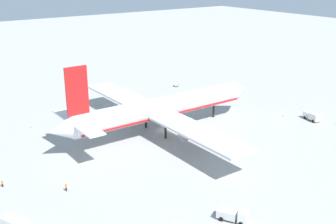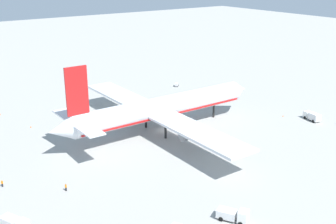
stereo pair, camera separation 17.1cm
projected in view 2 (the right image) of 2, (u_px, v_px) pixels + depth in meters
name	position (u px, v px, depth m)	size (l,w,h in m)	color
ground_plane	(163.00, 130.00, 126.34)	(600.00, 600.00, 0.00)	#9E9E99
airliner	(160.00, 108.00, 123.20)	(69.22, 73.40, 23.47)	silver
service_truck_2	(14.00, 223.00, 78.80)	(4.59, 6.37, 2.35)	white
service_truck_3	(312.00, 116.00, 134.18)	(3.51, 6.28, 2.59)	white
service_truck_4	(233.00, 215.00, 81.15)	(5.08, 6.48, 2.70)	white
baggage_cart_0	(176.00, 85.00, 172.40)	(2.73, 2.76, 1.40)	#595B60
ground_worker_1	(2.00, 183.00, 93.89)	(0.41, 0.41, 1.66)	black
ground_worker_3	(66.00, 187.00, 92.15)	(0.51, 0.51, 1.73)	black
traffic_cone_0	(31.00, 127.00, 128.42)	(0.36, 0.36, 0.55)	orange
traffic_cone_1	(0.00, 114.00, 139.35)	(0.36, 0.36, 0.55)	orange
traffic_cone_2	(283.00, 116.00, 137.91)	(0.36, 0.36, 0.55)	orange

